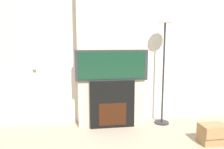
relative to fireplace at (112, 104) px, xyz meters
name	(u,v)px	position (x,y,z in m)	size (l,w,h in m)	color
wall_back	(109,44)	(0.00, 0.31, 0.97)	(6.00, 0.06, 2.70)	silver
chimney_breast	(111,44)	(0.00, 0.14, 0.97)	(1.09, 0.28, 2.70)	beige
fireplace	(112,104)	(0.00, 0.00, 0.00)	(0.72, 0.15, 0.77)	black
television	(112,65)	(0.00, 0.00, 0.63)	(1.16, 0.07, 0.49)	#2D2D33
floor_lamp	(164,42)	(0.87, 0.01, 0.99)	(0.28, 0.28, 1.78)	#262628
box_stack	(213,134)	(1.27, -0.81, -0.24)	(0.35, 0.25, 0.27)	#A37A4C
entry_door	(15,66)	(-1.54, 0.26, 0.62)	(0.90, 0.09, 2.00)	#BCB7AD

